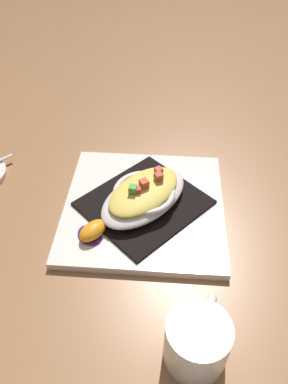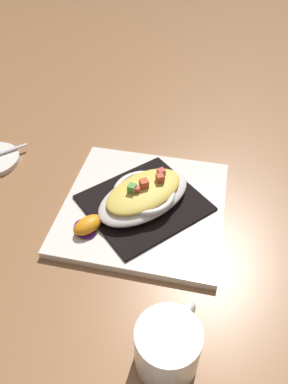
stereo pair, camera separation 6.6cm
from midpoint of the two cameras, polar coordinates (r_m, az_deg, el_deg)
ground_plane at (r=0.70m, az=2.73°, el=-2.76°), size 2.60×2.60×0.00m
square_plate at (r=0.69m, az=2.75°, el=-2.35°), size 0.29×0.29×0.01m
folded_napkin at (r=0.68m, az=2.78°, el=-1.80°), size 0.26×0.27×0.00m
gratin_dish at (r=0.67m, az=2.85°, el=-0.46°), size 0.20×0.21×0.05m
orange_garnish at (r=0.64m, az=-5.65°, el=-5.25°), size 0.06×0.06×0.02m
coffee_mug at (r=0.52m, az=7.60°, el=-22.65°), size 0.08×0.11×0.08m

